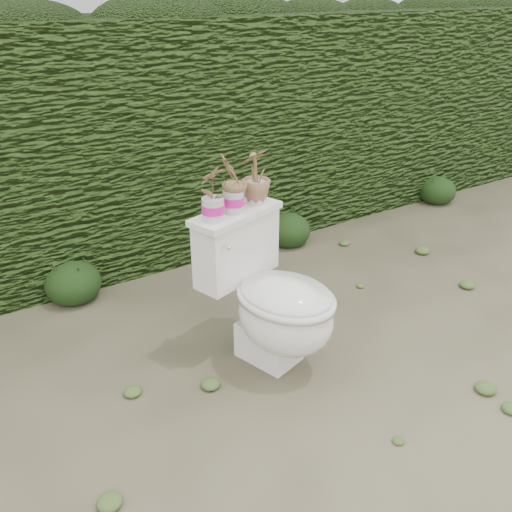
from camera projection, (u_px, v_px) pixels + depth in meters
ground at (279, 341)px, 3.01m from camera, size 60.00×60.00×0.00m
hedge at (154, 138)px, 3.86m from camera, size 8.00×1.00×1.60m
toilet at (273, 301)px, 2.71m from camera, size 0.63×0.78×0.78m
potted_plant_left at (213, 194)px, 2.50m from camera, size 0.15×0.12×0.26m
potted_plant_center at (233, 184)px, 2.59m from camera, size 0.20×0.19×0.28m
potted_plant_right at (256, 178)px, 2.70m from camera, size 0.18×0.18×0.27m
liriope_clump_1 at (72, 279)px, 3.36m from camera, size 0.35×0.35×0.28m
liriope_clump_2 at (289, 227)px, 4.10m from camera, size 0.33×0.33×0.27m
liriope_clump_3 at (438, 188)px, 4.91m from camera, size 0.33×0.33×0.26m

